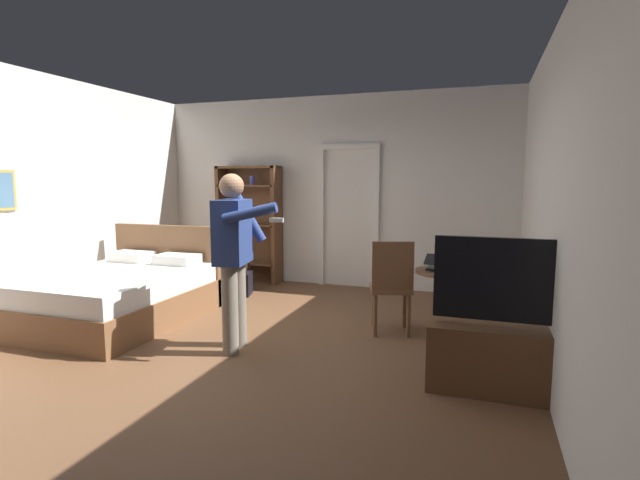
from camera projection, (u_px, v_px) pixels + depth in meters
name	position (u px, v px, depth m)	size (l,w,h in m)	color
ground_plane	(243.00, 343.00, 4.70)	(6.19, 6.19, 0.00)	brown
wall_back	(331.00, 192.00, 7.22)	(5.64, 0.12, 2.84)	silver
wall_left	(24.00, 196.00, 5.40)	(0.15, 5.87, 2.84)	silver
wall_right	(561.00, 204.00, 3.63)	(0.12, 5.87, 2.84)	silver
doorway_frame	(348.00, 206.00, 7.07)	(0.93, 0.08, 2.13)	white
bed	(120.00, 294.00, 5.43)	(1.56, 1.99, 1.02)	brown
bookshelf	(250.00, 219.00, 7.47)	(1.00, 0.32, 1.82)	brown
tv_flatscreen	(505.00, 349.00, 3.57)	(1.13, 0.40, 1.19)	brown
side_table	(445.00, 293.00, 4.81)	(0.62, 0.62, 0.70)	brown
laptop	(443.00, 266.00, 4.75)	(0.34, 0.35, 0.17)	black
bottle_on_table	(461.00, 263.00, 4.65)	(0.06, 0.06, 0.23)	#143D10
wooden_chair	(391.00, 283.00, 4.91)	(0.52, 0.52, 0.99)	brown
person_blue_shirt	(234.00, 250.00, 4.40)	(0.75, 0.61, 1.66)	gray
suitcase_dark	(228.00, 276.00, 7.03)	(0.56, 0.31, 0.39)	black
suitcase_small	(228.00, 284.00, 6.66)	(0.64, 0.32, 0.31)	black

